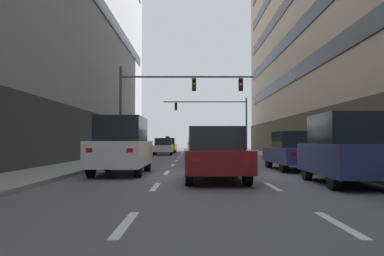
# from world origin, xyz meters

# --- Properties ---
(ground_plane) EXTENTS (120.00, 120.00, 0.00)m
(ground_plane) POSITION_xyz_m (0.00, 0.00, 0.00)
(ground_plane) COLOR #515156
(sidewalk_left) EXTENTS (2.64, 80.00, 0.14)m
(sidewalk_left) POSITION_xyz_m (-6.29, 0.00, 0.07)
(sidewalk_left) COLOR gray
(sidewalk_left) RESTS_ON ground
(lane_stripe_l1_s2) EXTENTS (0.16, 2.00, 0.01)m
(lane_stripe_l1_s2) POSITION_xyz_m (-1.66, -8.00, 0.00)
(lane_stripe_l1_s2) COLOR silver
(lane_stripe_l1_s2) RESTS_ON ground
(lane_stripe_l1_s3) EXTENTS (0.16, 2.00, 0.01)m
(lane_stripe_l1_s3) POSITION_xyz_m (-1.66, -3.00, 0.00)
(lane_stripe_l1_s3) COLOR silver
(lane_stripe_l1_s3) RESTS_ON ground
(lane_stripe_l1_s4) EXTENTS (0.16, 2.00, 0.01)m
(lane_stripe_l1_s4) POSITION_xyz_m (-1.66, 2.00, 0.00)
(lane_stripe_l1_s4) COLOR silver
(lane_stripe_l1_s4) RESTS_ON ground
(lane_stripe_l1_s5) EXTENTS (0.16, 2.00, 0.01)m
(lane_stripe_l1_s5) POSITION_xyz_m (-1.66, 7.00, 0.00)
(lane_stripe_l1_s5) COLOR silver
(lane_stripe_l1_s5) RESTS_ON ground
(lane_stripe_l1_s6) EXTENTS (0.16, 2.00, 0.01)m
(lane_stripe_l1_s6) POSITION_xyz_m (-1.66, 12.00, 0.00)
(lane_stripe_l1_s6) COLOR silver
(lane_stripe_l1_s6) RESTS_ON ground
(lane_stripe_l1_s7) EXTENTS (0.16, 2.00, 0.01)m
(lane_stripe_l1_s7) POSITION_xyz_m (-1.66, 17.00, 0.00)
(lane_stripe_l1_s7) COLOR silver
(lane_stripe_l1_s7) RESTS_ON ground
(lane_stripe_l1_s8) EXTENTS (0.16, 2.00, 0.01)m
(lane_stripe_l1_s8) POSITION_xyz_m (-1.66, 22.00, 0.00)
(lane_stripe_l1_s8) COLOR silver
(lane_stripe_l1_s8) RESTS_ON ground
(lane_stripe_l1_s9) EXTENTS (0.16, 2.00, 0.01)m
(lane_stripe_l1_s9) POSITION_xyz_m (-1.66, 27.00, 0.00)
(lane_stripe_l1_s9) COLOR silver
(lane_stripe_l1_s9) RESTS_ON ground
(lane_stripe_l1_s10) EXTENTS (0.16, 2.00, 0.01)m
(lane_stripe_l1_s10) POSITION_xyz_m (-1.66, 32.00, 0.00)
(lane_stripe_l1_s10) COLOR silver
(lane_stripe_l1_s10) RESTS_ON ground
(lane_stripe_l2_s2) EXTENTS (0.16, 2.00, 0.01)m
(lane_stripe_l2_s2) POSITION_xyz_m (1.66, -8.00, 0.00)
(lane_stripe_l2_s2) COLOR silver
(lane_stripe_l2_s2) RESTS_ON ground
(lane_stripe_l2_s3) EXTENTS (0.16, 2.00, 0.01)m
(lane_stripe_l2_s3) POSITION_xyz_m (1.66, -3.00, 0.00)
(lane_stripe_l2_s3) COLOR silver
(lane_stripe_l2_s3) RESTS_ON ground
(lane_stripe_l2_s4) EXTENTS (0.16, 2.00, 0.01)m
(lane_stripe_l2_s4) POSITION_xyz_m (1.66, 2.00, 0.00)
(lane_stripe_l2_s4) COLOR silver
(lane_stripe_l2_s4) RESTS_ON ground
(lane_stripe_l2_s5) EXTENTS (0.16, 2.00, 0.01)m
(lane_stripe_l2_s5) POSITION_xyz_m (1.66, 7.00, 0.00)
(lane_stripe_l2_s5) COLOR silver
(lane_stripe_l2_s5) RESTS_ON ground
(lane_stripe_l2_s6) EXTENTS (0.16, 2.00, 0.01)m
(lane_stripe_l2_s6) POSITION_xyz_m (1.66, 12.00, 0.00)
(lane_stripe_l2_s6) COLOR silver
(lane_stripe_l2_s6) RESTS_ON ground
(lane_stripe_l2_s7) EXTENTS (0.16, 2.00, 0.01)m
(lane_stripe_l2_s7) POSITION_xyz_m (1.66, 17.00, 0.00)
(lane_stripe_l2_s7) COLOR silver
(lane_stripe_l2_s7) RESTS_ON ground
(lane_stripe_l2_s8) EXTENTS (0.16, 2.00, 0.01)m
(lane_stripe_l2_s8) POSITION_xyz_m (1.66, 22.00, 0.00)
(lane_stripe_l2_s8) COLOR silver
(lane_stripe_l2_s8) RESTS_ON ground
(lane_stripe_l2_s9) EXTENTS (0.16, 2.00, 0.01)m
(lane_stripe_l2_s9) POSITION_xyz_m (1.66, 27.00, 0.00)
(lane_stripe_l2_s9) COLOR silver
(lane_stripe_l2_s9) RESTS_ON ground
(lane_stripe_l2_s10) EXTENTS (0.16, 2.00, 0.01)m
(lane_stripe_l2_s10) POSITION_xyz_m (1.66, 32.00, 0.00)
(lane_stripe_l2_s10) COLOR silver
(lane_stripe_l2_s10) RESTS_ON ground
(car_driving_0) EXTENTS (1.93, 4.30, 1.59)m
(car_driving_0) POSITION_xyz_m (-3.34, 23.01, 0.78)
(car_driving_0) COLOR black
(car_driving_0) RESTS_ON ground
(taxi_driving_1) EXTENTS (1.89, 4.45, 1.84)m
(taxi_driving_1) POSITION_xyz_m (-3.34, 29.71, 0.82)
(taxi_driving_1) COLOR black
(taxi_driving_1) RESTS_ON ground
(car_driving_2) EXTENTS (1.95, 4.64, 2.24)m
(car_driving_2) POSITION_xyz_m (-3.37, 1.25, 1.12)
(car_driving_2) COLOR black
(car_driving_2) RESTS_ON ground
(car_driving_3) EXTENTS (2.05, 4.69, 1.74)m
(car_driving_3) POSITION_xyz_m (0.11, -1.35, 0.86)
(car_driving_3) COLOR black
(car_driving_3) RESTS_ON ground
(taxi_driving_4) EXTENTS (2.07, 4.53, 1.85)m
(taxi_driving_4) POSITION_xyz_m (0.00, 24.50, 0.82)
(taxi_driving_4) COLOR black
(taxi_driving_4) RESTS_ON ground
(taxi_driving_5) EXTENTS (2.03, 4.55, 2.36)m
(taxi_driving_5) POSITION_xyz_m (0.08, 16.25, 1.08)
(taxi_driving_5) COLOR black
(taxi_driving_5) RESTS_ON ground
(car_parked_1) EXTENTS (1.94, 4.39, 2.10)m
(car_parked_1) POSITION_xyz_m (3.93, -2.48, 1.04)
(car_parked_1) COLOR black
(car_parked_1) RESTS_ON ground
(car_parked_2) EXTENTS (2.01, 4.62, 1.72)m
(car_parked_2) POSITION_xyz_m (3.93, 3.32, 0.85)
(car_parked_2) COLOR black
(car_parked_2) RESTS_ON ground
(traffic_signal_0) EXTENTS (8.98, 0.35, 6.14)m
(traffic_signal_0) POSITION_xyz_m (-2.21, 11.89, 4.42)
(traffic_signal_0) COLOR #4C4C51
(traffic_signal_0) RESTS_ON sidewalk_left
(traffic_signal_1) EXTENTS (9.24, 0.35, 5.96)m
(traffic_signal_1) POSITION_xyz_m (2.46, 29.10, 4.32)
(traffic_signal_1) COLOR #4C4C51
(traffic_signal_1) RESTS_ON sidewalk_right
(pedestrian_0) EXTENTS (0.34, 0.47, 1.70)m
(pedestrian_0) POSITION_xyz_m (6.43, 13.39, 1.13)
(pedestrian_0) COLOR #383D59
(pedestrian_0) RESTS_ON sidewalk_right
(pedestrian_1) EXTENTS (0.41, 0.39, 1.71)m
(pedestrian_1) POSITION_xyz_m (6.86, 6.85, 1.13)
(pedestrian_1) COLOR #383D59
(pedestrian_1) RESTS_ON sidewalk_right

